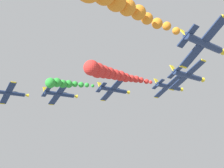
% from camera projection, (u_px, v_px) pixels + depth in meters
% --- Properties ---
extents(airplane_lead, '(8.58, 10.35, 4.86)m').
position_uv_depth(airplane_lead, '(169.00, 87.00, 68.96)').
color(airplane_lead, navy).
extents(smoke_trail_lead, '(4.37, 21.19, 3.16)m').
position_uv_depth(smoke_trail_lead, '(109.00, 73.00, 54.57)').
color(smoke_trail_lead, red).
extents(airplane_left_inner, '(8.48, 10.35, 5.05)m').
position_uv_depth(airplane_left_inner, '(114.00, 90.00, 71.34)').
color(airplane_left_inner, navy).
extents(smoke_trail_left_inner, '(4.15, 14.37, 3.29)m').
position_uv_depth(smoke_trail_left_inner, '(63.00, 84.00, 59.68)').
color(smoke_trail_left_inner, green).
extents(airplane_right_inner, '(8.52, 10.35, 4.97)m').
position_uv_depth(airplane_right_inner, '(188.00, 76.00, 55.12)').
color(airplane_right_inner, navy).
extents(airplane_left_outer, '(8.43, 10.35, 5.15)m').
position_uv_depth(airplane_left_outer, '(60.00, 94.00, 74.01)').
color(airplane_left_outer, navy).
extents(airplane_right_outer, '(7.84, 10.35, 6.06)m').
position_uv_depth(airplane_right_outer, '(204.00, 44.00, 39.94)').
color(airplane_right_outer, navy).
extents(airplane_trailing, '(8.20, 10.35, 5.53)m').
position_uv_depth(airplane_trailing, '(10.00, 93.00, 76.85)').
color(airplane_trailing, navy).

